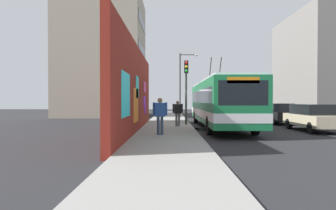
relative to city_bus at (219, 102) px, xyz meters
name	(u,v)px	position (x,y,z in m)	size (l,w,h in m)	color
ground_plane	(191,127)	(0.54, 1.80, -1.72)	(80.00, 80.00, 0.00)	#232326
sidewalk_slab	(168,126)	(0.54, 3.40, -1.64)	(48.00, 3.20, 0.15)	gray
graffiti_wall	(136,90)	(-2.97, 5.15, 0.66)	(15.01, 0.32, 4.78)	maroon
building_far_left	(103,57)	(14.12, 11.00, 5.11)	(8.98, 9.01, 13.65)	#9E937F
building_far_right	(320,65)	(16.42, -15.20, 4.42)	(12.84, 7.27, 12.28)	gray
city_bus	(219,102)	(0.00, 0.00, 0.00)	(12.44, 2.65, 4.85)	#19723F
parked_car_champagne	(313,117)	(-1.99, -5.20, -0.88)	(4.36, 1.89, 1.58)	#C6B793
parked_car_black	(277,113)	(3.60, -5.20, -0.88)	(4.61, 1.76, 1.58)	black
parked_car_silver	(257,110)	(9.00, -5.20, -0.88)	(4.48, 1.80, 1.58)	#B7B7BC
parked_car_navy	(241,109)	(15.19, -5.20, -0.89)	(4.34, 1.81, 1.58)	navy
pedestrian_near_wall	(160,113)	(-5.10, 3.73, -0.51)	(0.24, 0.70, 1.78)	#2D3F59
pedestrian_at_curb	(178,111)	(-0.54, 2.75, -0.60)	(0.22, 0.67, 1.65)	#595960
traffic_light	(186,82)	(0.59, 2.15, 1.37)	(0.49, 0.28, 4.38)	#2D382D
street_lamp	(182,80)	(10.27, 2.03, 2.17)	(0.44, 1.90, 6.48)	#4C4C51
curbside_puddle	(202,129)	(-0.77, 1.20, -1.72)	(1.97, 1.97, 0.00)	black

